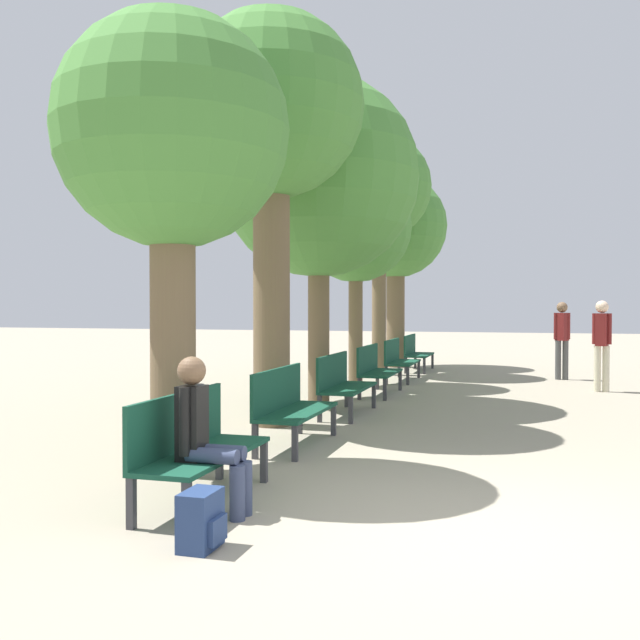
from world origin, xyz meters
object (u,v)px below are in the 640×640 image
at_px(tree_row_0, 172,139).
at_px(tree_row_1, 271,115).
at_px(tree_row_2, 319,178).
at_px(tree_row_3, 356,228).
at_px(bench_row_3, 375,367).
at_px(person_seated, 205,431).
at_px(bench_row_0, 193,442).
at_px(backpack, 201,520).
at_px(tree_row_5, 396,229).
at_px(pedestrian_near, 562,335).
at_px(bench_row_2, 341,381).
at_px(tree_row_4, 379,190).
at_px(bench_row_5, 415,351).
at_px(bench_row_4, 398,358).
at_px(bench_row_1, 289,403).
at_px(pedestrian_mid, 602,340).

relative_size(tree_row_0, tree_row_1, 0.80).
distance_m(tree_row_2, tree_row_3, 2.80).
relative_size(bench_row_3, person_seated, 1.33).
xyz_separation_m(bench_row_0, backpack, (0.57, -1.04, -0.31)).
xyz_separation_m(bench_row_3, tree_row_5, (-0.69, 6.05, 3.22)).
xyz_separation_m(bench_row_0, bench_row_3, (0.00, 7.58, 0.00)).
distance_m(tree_row_5, pedestrian_near, 5.47).
relative_size(bench_row_2, tree_row_4, 0.29).
bearing_deg(person_seated, tree_row_5, 93.86).
distance_m(bench_row_5, tree_row_1, 9.61).
height_order(bench_row_2, tree_row_0, tree_row_0).
xyz_separation_m(bench_row_4, tree_row_5, (-0.69, 3.52, 3.22)).
relative_size(bench_row_0, pedestrian_near, 0.96).
xyz_separation_m(tree_row_4, tree_row_5, (-0.00, 2.26, -0.72)).
bearing_deg(bench_row_5, bench_row_0, -90.00).
bearing_deg(bench_row_1, pedestrian_mid, 58.43).
bearing_deg(bench_row_1, bench_row_2, 90.00).
bearing_deg(bench_row_0, tree_row_1, 100.20).
xyz_separation_m(bench_row_5, tree_row_2, (-0.69, -6.46, 3.33)).
xyz_separation_m(bench_row_1, bench_row_2, (0.00, 2.53, 0.00)).
xyz_separation_m(tree_row_3, backpack, (1.26, -9.96, -3.08)).
bearing_deg(tree_row_0, tree_row_1, 90.00).
xyz_separation_m(bench_row_1, person_seated, (0.25, -2.83, 0.16)).
height_order(tree_row_0, pedestrian_mid, tree_row_0).
relative_size(bench_row_3, bench_row_4, 1.00).
distance_m(bench_row_1, tree_row_5, 11.58).
xyz_separation_m(bench_row_3, tree_row_4, (-0.69, 3.79, 3.94)).
bearing_deg(bench_row_4, pedestrian_mid, -12.05).
bearing_deg(pedestrian_near, bench_row_0, -107.03).
height_order(bench_row_5, tree_row_3, tree_row_3).
bearing_deg(bench_row_3, tree_row_3, 117.32).
bearing_deg(tree_row_5, bench_row_0, -87.10).
distance_m(bench_row_1, pedestrian_mid, 7.89).
xyz_separation_m(tree_row_1, backpack, (1.26, -4.88, -4.11)).
relative_size(tree_row_1, tree_row_2, 1.03).
bearing_deg(tree_row_2, tree_row_1, -90.00).
height_order(bench_row_2, bench_row_3, same).
relative_size(person_seated, pedestrian_near, 0.72).
relative_size(tree_row_3, person_seated, 3.55).
relative_size(bench_row_1, tree_row_0, 0.37).
bearing_deg(bench_row_2, bench_row_1, -90.00).
distance_m(tree_row_1, pedestrian_mid, 7.94).
bearing_deg(tree_row_5, tree_row_3, -90.00).
bearing_deg(bench_row_0, pedestrian_near, 72.97).
relative_size(bench_row_1, bench_row_5, 1.00).
bearing_deg(bench_row_4, tree_row_1, -96.28).
bearing_deg(bench_row_1, backpack, -80.88).
bearing_deg(bench_row_4, bench_row_3, -90.00).
distance_m(tree_row_2, person_seated, 7.28).
relative_size(bench_row_1, bench_row_2, 1.00).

